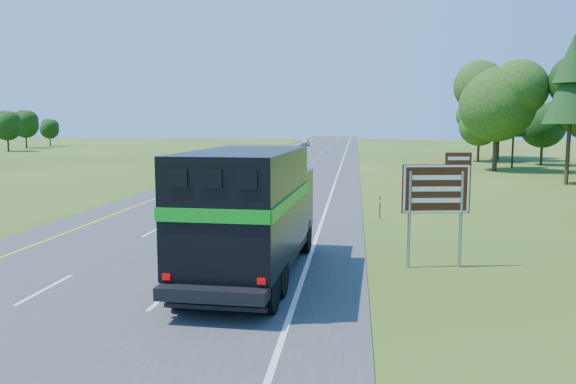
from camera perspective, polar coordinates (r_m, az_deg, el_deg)
name	(u,v)px	position (r m, az deg, el deg)	size (l,w,h in m)	color
ground	(70,317)	(15.47, -21.23, -11.73)	(300.00, 300.00, 0.00)	#314A13
road	(292,165)	(63.45, 0.41, 2.73)	(15.00, 260.00, 0.04)	#38383A
lane_markings	(292,165)	(63.45, 0.41, 2.76)	(11.15, 260.00, 0.01)	yellow
horse_truck	(251,210)	(17.32, -3.80, -1.81)	(3.21, 9.19, 4.02)	black
white_suv	(269,155)	(68.37, -1.92, 3.77)	(2.79, 6.04, 1.68)	white
far_car	(305,142)	(115.73, 1.70, 5.08)	(1.70, 4.23, 1.44)	silver
exit_sign	(437,193)	(19.27, 14.92, -0.14)	(2.27, 0.41, 3.88)	gray
delineator	(380,207)	(28.69, 9.31, -1.49)	(0.10, 0.05, 1.16)	#D74F0B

